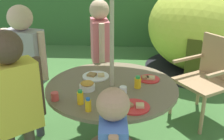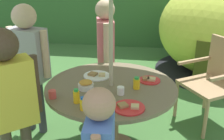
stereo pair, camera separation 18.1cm
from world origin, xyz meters
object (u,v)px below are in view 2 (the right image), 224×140
Objects in this scene: juice_bottle_near_left at (105,103)px; juice_bottle_far_left at (76,96)px; dome_tent at (216,28)px; cup_far at (121,91)px; garden_table at (111,102)px; wooden_chair at (216,77)px; child_in_grey_shirt at (29,55)px; plate_mid_left at (97,75)px; juice_bottle_far_right at (137,83)px; juice_bottle_near_right at (83,104)px; child_in_pink_shirt at (105,41)px; child_in_yellow_shirt at (9,94)px; plate_center_back at (149,80)px; cup_near at (52,94)px; plate_back_edge at (129,107)px; snack_bowl at (86,85)px.

juice_bottle_near_left is 1.12× the size of juice_bottle_far_left.
cup_far is (-1.24, -2.42, 0.01)m from dome_tent.
garden_table is at bearing 92.52° from juice_bottle_near_left.
wooden_chair is 2.00m from child_in_grey_shirt.
juice_bottle_near_left is (-1.32, -2.69, 0.04)m from dome_tent.
juice_bottle_far_right is (0.39, -0.21, 0.04)m from plate_mid_left.
juice_bottle_far_right is at bearing 62.69° from juice_bottle_near_left.
juice_bottle_near_right is at bearing -87.81° from plate_mid_left.
dome_tent reaches higher than child_in_pink_shirt.
child_in_grey_shirt is 0.85m from juice_bottle_far_left.
cup_far reaches higher than garden_table.
child_in_yellow_shirt is (-0.65, -0.56, 0.32)m from garden_table.
plate_center_back is 0.21m from juice_bottle_far_right.
juice_bottle_near_left is 0.47m from cup_near.
cup_near is (-0.66, -0.27, -0.02)m from juice_bottle_far_right.
cup_far is (-0.23, -0.31, 0.02)m from plate_center_back.
dome_tent reaches higher than plate_mid_left.
garden_table is 8.92× the size of juice_bottle_near_left.
plate_back_edge is (1.04, -0.59, -0.16)m from child_in_grey_shirt.
juice_bottle_far_right is (0.43, -0.91, -0.10)m from child_in_pink_shirt.
plate_back_edge is at bearing -67.85° from cup_far.
juice_bottle_near_left reaches higher than juice_bottle_far_right.
plate_center_back is at bearing 24.31° from snack_bowl.
plate_back_edge is 0.35m from juice_bottle_far_right.
cup_near is at bearing -137.99° from snack_bowl.
garden_table is 0.88× the size of child_in_yellow_shirt.
plate_mid_left is at bearing 92.19° from juice_bottle_near_right.
juice_bottle_far_right is (0.45, 0.32, -0.00)m from juice_bottle_far_left.
plate_mid_left is at bearing -100.48° from wooden_chair.
juice_bottle_near_right is at bearing -26.86° from cup_near.
plate_back_edge is 2.24× the size of juice_bottle_near_right.
dome_tent is at bearing 55.31° from cup_near.
child_in_pink_shirt reaches higher than plate_back_edge.
juice_bottle_far_left is at bearing 160.75° from juice_bottle_near_left.
child_in_yellow_shirt reaches higher than plate_mid_left.
plate_mid_left is 2.35× the size of juice_bottle_near_right.
plate_center_back is at bearing -5.00° from child_in_yellow_shirt.
juice_bottle_far_right is 1.62× the size of cup_far.
snack_bowl is 1.25× the size of juice_bottle_far_right.
child_in_pink_shirt is 0.93m from child_in_grey_shirt.
plate_back_edge is at bearing -56.97° from plate_mid_left.
dome_tent is at bearing 59.12° from juice_bottle_far_left.
dome_tent reaches higher than snack_bowl.
plate_center_back is at bearing 23.83° from garden_table.
plate_center_back is 0.77m from juice_bottle_near_right.
wooden_chair is 1.67m from juice_bottle_far_left.
child_in_pink_shirt is 9.86× the size of snack_bowl.
juice_bottle_far_left reaches higher than juice_bottle_far_right.
plate_mid_left is 3.83× the size of cup_near.
child_in_pink_shirt is 19.90× the size of cup_far.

